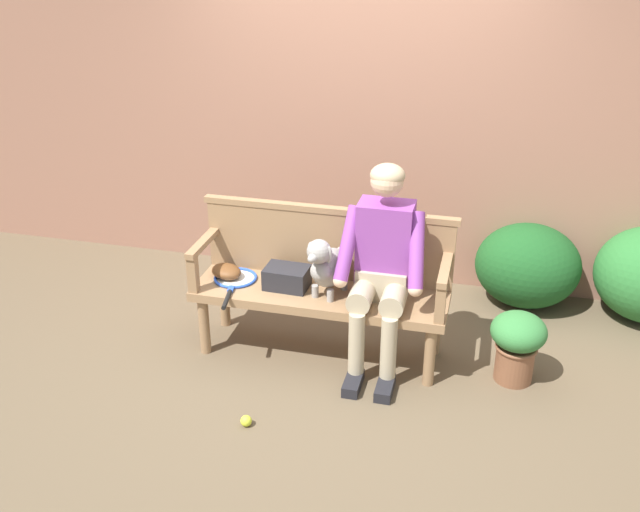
{
  "coord_description": "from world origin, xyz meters",
  "views": [
    {
      "loc": [
        1.01,
        -3.97,
        2.68
      ],
      "look_at": [
        0.0,
        0.0,
        0.72
      ],
      "focal_mm": 40.51,
      "sensor_mm": 36.0,
      "label": 1
    }
  ],
  "objects_px": {
    "potted_plant": "(517,342)",
    "tennis_racket": "(235,280)",
    "baseball_glove": "(226,271)",
    "garden_bench": "(320,299)",
    "person_seated": "(382,261)",
    "sports_bag": "(287,277)",
    "tennis_ball": "(246,421)",
    "dog_on_bench": "(327,265)"
  },
  "relations": [
    {
      "from": "sports_bag",
      "to": "potted_plant",
      "type": "relative_size",
      "value": 0.6
    },
    {
      "from": "garden_bench",
      "to": "sports_bag",
      "type": "distance_m",
      "value": 0.26
    },
    {
      "from": "potted_plant",
      "to": "person_seated",
      "type": "bearing_deg",
      "value": -179.25
    },
    {
      "from": "garden_bench",
      "to": "tennis_racket",
      "type": "height_order",
      "value": "tennis_racket"
    },
    {
      "from": "sports_bag",
      "to": "dog_on_bench",
      "type": "bearing_deg",
      "value": -9.31
    },
    {
      "from": "dog_on_bench",
      "to": "garden_bench",
      "type": "bearing_deg",
      "value": 141.57
    },
    {
      "from": "garden_bench",
      "to": "person_seated",
      "type": "xyz_separation_m",
      "value": [
        0.4,
        -0.01,
        0.33
      ]
    },
    {
      "from": "person_seated",
      "to": "potted_plant",
      "type": "bearing_deg",
      "value": 0.75
    },
    {
      "from": "baseball_glove",
      "to": "sports_bag",
      "type": "bearing_deg",
      "value": 21.61
    },
    {
      "from": "person_seated",
      "to": "sports_bag",
      "type": "height_order",
      "value": "person_seated"
    },
    {
      "from": "garden_bench",
      "to": "sports_bag",
      "type": "xyz_separation_m",
      "value": [
        -0.22,
        0.0,
        0.13
      ]
    },
    {
      "from": "person_seated",
      "to": "sports_bag",
      "type": "bearing_deg",
      "value": 178.89
    },
    {
      "from": "baseball_glove",
      "to": "potted_plant",
      "type": "distance_m",
      "value": 1.93
    },
    {
      "from": "person_seated",
      "to": "baseball_glove",
      "type": "bearing_deg",
      "value": 177.75
    },
    {
      "from": "sports_bag",
      "to": "potted_plant",
      "type": "height_order",
      "value": "sports_bag"
    },
    {
      "from": "tennis_racket",
      "to": "potted_plant",
      "type": "height_order",
      "value": "tennis_racket"
    },
    {
      "from": "garden_bench",
      "to": "sports_bag",
      "type": "bearing_deg",
      "value": 179.93
    },
    {
      "from": "person_seated",
      "to": "tennis_ball",
      "type": "xyz_separation_m",
      "value": [
        -0.62,
        -0.84,
        -0.7
      ]
    },
    {
      "from": "garden_bench",
      "to": "person_seated",
      "type": "height_order",
      "value": "person_seated"
    },
    {
      "from": "garden_bench",
      "to": "tennis_ball",
      "type": "relative_size",
      "value": 24.99
    },
    {
      "from": "tennis_racket",
      "to": "potted_plant",
      "type": "relative_size",
      "value": 1.24
    },
    {
      "from": "person_seated",
      "to": "tennis_racket",
      "type": "distance_m",
      "value": 1.01
    },
    {
      "from": "baseball_glove",
      "to": "tennis_ball",
      "type": "distance_m",
      "value": 1.09
    },
    {
      "from": "tennis_racket",
      "to": "person_seated",
      "type": "bearing_deg",
      "value": -0.32
    },
    {
      "from": "garden_bench",
      "to": "baseball_glove",
      "type": "bearing_deg",
      "value": 177.4
    },
    {
      "from": "garden_bench",
      "to": "tennis_ball",
      "type": "height_order",
      "value": "garden_bench"
    },
    {
      "from": "baseball_glove",
      "to": "tennis_ball",
      "type": "height_order",
      "value": "baseball_glove"
    },
    {
      "from": "person_seated",
      "to": "sports_bag",
      "type": "xyz_separation_m",
      "value": [
        -0.62,
        0.01,
        -0.2
      ]
    },
    {
      "from": "tennis_ball",
      "to": "potted_plant",
      "type": "bearing_deg",
      "value": 29.85
    },
    {
      "from": "dog_on_bench",
      "to": "potted_plant",
      "type": "xyz_separation_m",
      "value": [
        1.2,
        0.05,
        -0.41
      ]
    },
    {
      "from": "garden_bench",
      "to": "baseball_glove",
      "type": "distance_m",
      "value": 0.66
    },
    {
      "from": "dog_on_bench",
      "to": "potted_plant",
      "type": "distance_m",
      "value": 1.27
    },
    {
      "from": "tennis_racket",
      "to": "potted_plant",
      "type": "distance_m",
      "value": 1.85
    },
    {
      "from": "tennis_racket",
      "to": "tennis_ball",
      "type": "xyz_separation_m",
      "value": [
        0.36,
        -0.85,
        -0.44
      ]
    },
    {
      "from": "potted_plant",
      "to": "tennis_racket",
      "type": "bearing_deg",
      "value": -179.82
    },
    {
      "from": "tennis_ball",
      "to": "potted_plant",
      "type": "relative_size",
      "value": 0.14
    },
    {
      "from": "tennis_racket",
      "to": "dog_on_bench",
      "type": "bearing_deg",
      "value": -3.52
    },
    {
      "from": "tennis_racket",
      "to": "tennis_ball",
      "type": "height_order",
      "value": "tennis_racket"
    },
    {
      "from": "garden_bench",
      "to": "dog_on_bench",
      "type": "bearing_deg",
      "value": -38.43
    },
    {
      "from": "sports_bag",
      "to": "potted_plant",
      "type": "xyz_separation_m",
      "value": [
        1.48,
        -0.0,
        -0.26
      ]
    },
    {
      "from": "potted_plant",
      "to": "tennis_ball",
      "type": "bearing_deg",
      "value": -150.15
    },
    {
      "from": "baseball_glove",
      "to": "potted_plant",
      "type": "bearing_deg",
      "value": 24.61
    }
  ]
}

